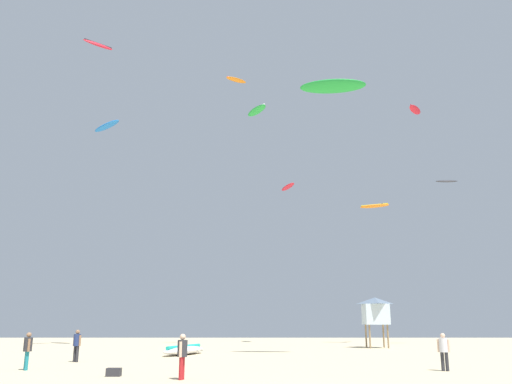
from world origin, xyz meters
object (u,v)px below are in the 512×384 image
object	(u,v)px
person_left	(443,349)
kite_aloft_4	(236,80)
kite_aloft_5	(256,111)
kite_aloft_7	(415,110)
lifeguard_tower	(375,311)
kite_aloft_6	(98,45)
kite_aloft_3	(374,206)
kite_aloft_0	(446,181)
kite_aloft_1	(106,126)
person_foreground	(182,353)
kite_aloft_8	(287,187)
cooler_box	(113,372)
kite_grounded_near	(184,350)
person_midground	(76,343)
kite_aloft_2	(332,86)
person_right	(27,348)

from	to	relation	value
person_left	kite_aloft_4	distance (m)	35.09
kite_aloft_5	kite_aloft_7	size ratio (longest dim) A/B	0.92
lifeguard_tower	kite_aloft_6	bearing A→B (deg)	-176.31
kite_aloft_3	kite_aloft_7	distance (m)	10.71
person_left	kite_aloft_7	world-z (taller)	kite_aloft_7
kite_aloft_0	kite_aloft_1	distance (m)	34.08
kite_aloft_5	kite_aloft_7	xyz separation A→B (m)	(16.27, 14.73, 6.38)
lifeguard_tower	person_foreground	bearing A→B (deg)	-117.64
person_foreground	kite_aloft_3	size ratio (longest dim) A/B	0.53
lifeguard_tower	kite_aloft_8	size ratio (longest dim) A/B	1.21
cooler_box	kite_aloft_7	world-z (taller)	kite_aloft_7
cooler_box	kite_aloft_5	bearing A→B (deg)	66.28
kite_aloft_6	kite_grounded_near	bearing A→B (deg)	-37.64
lifeguard_tower	kite_aloft_4	size ratio (longest dim) A/B	1.86
cooler_box	kite_aloft_3	size ratio (longest dim) A/B	0.18
kite_aloft_1	kite_aloft_6	bearing A→B (deg)	-91.83
kite_aloft_0	kite_aloft_5	bearing A→B (deg)	-141.48
person_midground	kite_aloft_1	bearing A→B (deg)	45.40
kite_aloft_2	kite_aloft_4	bearing A→B (deg)	116.28
kite_aloft_2	kite_aloft_8	bearing A→B (deg)	94.86
person_midground	kite_aloft_4	bearing A→B (deg)	6.66
kite_aloft_4	kite_aloft_1	bearing A→B (deg)	177.19
kite_aloft_3	kite_aloft_4	bearing A→B (deg)	-158.57
person_foreground	kite_aloft_3	world-z (taller)	kite_aloft_3
person_foreground	person_left	size ratio (longest dim) A/B	1.03
person_right	kite_aloft_7	world-z (taller)	kite_aloft_7
person_left	cooler_box	xyz separation A→B (m)	(-13.99, -2.29, -0.78)
kite_aloft_2	kite_aloft_0	bearing A→B (deg)	51.58
person_right	kite_grounded_near	xyz separation A→B (m)	(5.53, 11.46, -0.66)
person_foreground	kite_grounded_near	size ratio (longest dim) A/B	0.31
person_right	kite_aloft_0	distance (m)	41.50
person_midground	kite_aloft_3	size ratio (longest dim) A/B	0.54
kite_aloft_6	person_midground	bearing A→B (deg)	-70.59
person_foreground	kite_aloft_6	distance (m)	37.00
kite_aloft_8	kite_aloft_1	bearing A→B (deg)	-161.21
kite_aloft_2	kite_aloft_6	distance (m)	24.82
lifeguard_tower	kite_aloft_0	bearing A→B (deg)	27.54
lifeguard_tower	kite_aloft_3	size ratio (longest dim) A/B	1.34
kite_aloft_8	kite_grounded_near	bearing A→B (deg)	-114.60
person_left	cooler_box	bearing A→B (deg)	-52.91
person_right	lifeguard_tower	xyz separation A→B (m)	(20.47, 20.77, 2.10)
kite_aloft_1	kite_aloft_8	distance (m)	19.60
person_left	kite_aloft_3	bearing A→B (deg)	-160.16
person_midground	kite_aloft_1	distance (m)	27.36
person_left	lifeguard_tower	world-z (taller)	lifeguard_tower
person_midground	kite_aloft_1	size ratio (longest dim) A/B	0.43
kite_aloft_4	kite_aloft_7	world-z (taller)	kite_aloft_4
kite_aloft_5	cooler_box	bearing A→B (deg)	-113.72
person_midground	kite_aloft_0	distance (m)	38.24
cooler_box	kite_aloft_6	xyz separation A→B (m)	(-9.11, 21.85, 27.10)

